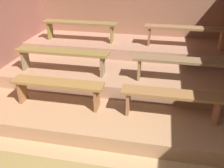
{
  "coord_description": "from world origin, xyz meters",
  "views": [
    {
      "loc": [
        0.72,
        -1.43,
        2.68
      ],
      "look_at": [
        -0.08,
        2.52,
        0.6
      ],
      "focal_mm": 39.35,
      "sensor_mm": 36.0,
      "label": 1
    }
  ],
  "objects_px": {
    "bench_lower_left": "(58,86)",
    "bench_lower_right": "(172,98)",
    "bench_upper_right": "(185,31)",
    "bench_middle_left": "(62,55)",
    "bench_middle_right": "(185,64)",
    "bench_upper_left": "(80,25)"
  },
  "relations": [
    {
      "from": "bench_lower_left",
      "to": "bench_lower_right",
      "type": "relative_size",
      "value": 1.0
    },
    {
      "from": "bench_lower_right",
      "to": "bench_middle_left",
      "type": "distance_m",
      "value": 2.39
    },
    {
      "from": "bench_lower_left",
      "to": "bench_upper_left",
      "type": "relative_size",
      "value": 0.89
    },
    {
      "from": "bench_lower_left",
      "to": "bench_upper_right",
      "type": "distance_m",
      "value": 3.22
    },
    {
      "from": "bench_lower_right",
      "to": "bench_middle_right",
      "type": "relative_size",
      "value": 0.86
    },
    {
      "from": "bench_lower_left",
      "to": "bench_middle_right",
      "type": "bearing_deg",
      "value": 21.08
    },
    {
      "from": "bench_lower_left",
      "to": "bench_upper_right",
      "type": "xyz_separation_m",
      "value": [
        2.26,
        2.23,
        0.53
      ]
    },
    {
      "from": "bench_lower_right",
      "to": "bench_upper_left",
      "type": "xyz_separation_m",
      "value": [
        -2.26,
        2.23,
        0.53
      ]
    },
    {
      "from": "bench_middle_left",
      "to": "bench_middle_right",
      "type": "distance_m",
      "value": 2.44
    },
    {
      "from": "bench_upper_right",
      "to": "bench_middle_left",
      "type": "bearing_deg",
      "value": -151.05
    },
    {
      "from": "bench_upper_left",
      "to": "bench_upper_right",
      "type": "xyz_separation_m",
      "value": [
        2.54,
        0.0,
        0.0
      ]
    },
    {
      "from": "bench_lower_right",
      "to": "bench_middle_left",
      "type": "xyz_separation_m",
      "value": [
        -2.21,
        0.85,
        0.27
      ]
    },
    {
      "from": "bench_lower_right",
      "to": "bench_upper_left",
      "type": "distance_m",
      "value": 3.22
    },
    {
      "from": "bench_upper_left",
      "to": "bench_lower_right",
      "type": "bearing_deg",
      "value": -44.59
    },
    {
      "from": "bench_lower_left",
      "to": "bench_middle_left",
      "type": "height_order",
      "value": "bench_middle_left"
    },
    {
      "from": "bench_middle_right",
      "to": "bench_upper_left",
      "type": "height_order",
      "value": "bench_upper_left"
    },
    {
      "from": "bench_upper_left",
      "to": "bench_upper_right",
      "type": "bearing_deg",
      "value": 0.0
    },
    {
      "from": "bench_lower_left",
      "to": "bench_middle_right",
      "type": "height_order",
      "value": "bench_middle_right"
    },
    {
      "from": "bench_middle_right",
      "to": "bench_upper_right",
      "type": "bearing_deg",
      "value": 87.95
    },
    {
      "from": "bench_lower_right",
      "to": "bench_upper_right",
      "type": "relative_size",
      "value": 0.89
    },
    {
      "from": "bench_lower_left",
      "to": "bench_middle_left",
      "type": "relative_size",
      "value": 0.86
    },
    {
      "from": "bench_lower_right",
      "to": "bench_middle_left",
      "type": "height_order",
      "value": "bench_middle_left"
    }
  ]
}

